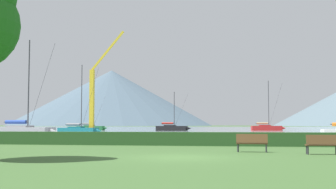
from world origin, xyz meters
name	(u,v)px	position (x,y,z in m)	size (l,w,h in m)	color
ground_plane	(180,157)	(0.00, 0.00, 0.00)	(1000.00, 1000.00, 0.00)	#3D602D
harbor_water	(236,128)	(0.00, 137.00, 0.00)	(320.00, 246.00, 0.00)	#8C9EA3
hedge_line	(203,139)	(0.00, 11.00, 0.46)	(80.00, 1.20, 0.92)	#284C23
sailboat_slip_2	(79,130)	(-21.74, 44.36, 0.59)	(6.94, 2.74, 10.43)	#19707A
sailboat_slip_3	(172,128)	(-13.21, 79.43, 0.65)	(8.00, 2.80, 8.76)	black
sailboat_slip_4	(24,131)	(-22.39, 28.72, 0.69)	(8.32, 3.12, 11.29)	#9E9EA3
sailboat_slip_5	(267,128)	(7.93, 87.41, 0.68)	(8.13, 3.33, 11.71)	red
sailboat_slip_8	(91,128)	(-34.36, 85.57, 0.62)	(7.53, 2.28, 8.72)	#236B38
park_bench_near_path	(322,144)	(6.51, 3.00, 0.53)	(1.57, 0.55, 0.95)	brown
park_bench_under_tree	(252,142)	(3.19, 4.32, 0.53)	(1.63, 0.54, 0.95)	brown
dock_crane	(94,102)	(-25.82, 62.55, 5.73)	(7.33, 2.00, 19.39)	#333338
distant_hill_west_ridge	(111,98)	(-130.44, 416.31, 28.11)	(204.09, 204.09, 56.23)	#4C6070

